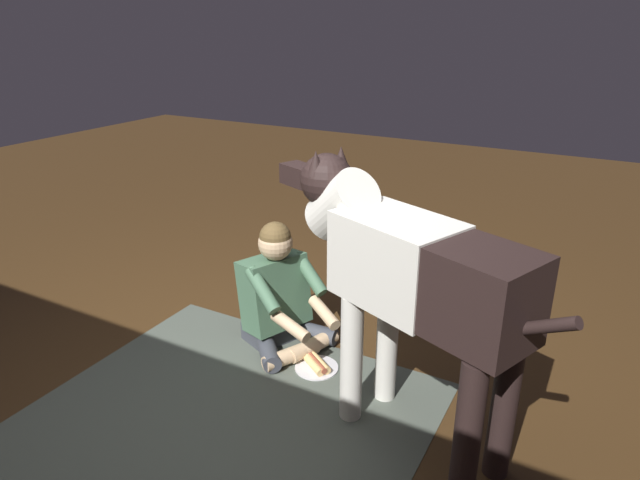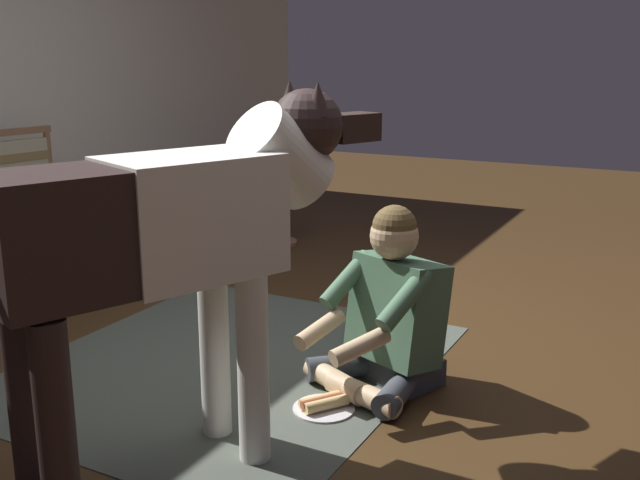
{
  "view_description": "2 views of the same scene",
  "coord_description": "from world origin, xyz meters",
  "px_view_note": "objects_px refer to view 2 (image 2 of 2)",
  "views": [
    {
      "loc": [
        -1.78,
        2.05,
        1.93
      ],
      "look_at": [
        -0.41,
        -0.46,
        0.79
      ],
      "focal_mm": 31.14,
      "sensor_mm": 36.0,
      "label": 1
    },
    {
      "loc": [
        -2.93,
        -1.69,
        1.44
      ],
      "look_at": [
        -0.56,
        -0.43,
        0.76
      ],
      "focal_mm": 41.82,
      "sensor_mm": 36.0,
      "label": 2
    }
  ],
  "objects_px": {
    "dining_chair_right_of_pair": "(35,199)",
    "large_dog": "(175,231)",
    "person_sitting_on_floor": "(388,315)",
    "round_side_table": "(273,204)",
    "hot_dog_on_plate": "(324,405)"
  },
  "relations": [
    {
      "from": "large_dog",
      "to": "round_side_table",
      "type": "height_order",
      "value": "large_dog"
    },
    {
      "from": "person_sitting_on_floor",
      "to": "dining_chair_right_of_pair",
      "type": "bearing_deg",
      "value": 81.12
    },
    {
      "from": "dining_chair_right_of_pair",
      "to": "large_dog",
      "type": "relative_size",
      "value": 0.61
    },
    {
      "from": "large_dog",
      "to": "round_side_table",
      "type": "bearing_deg",
      "value": 25.63
    },
    {
      "from": "dining_chair_right_of_pair",
      "to": "hot_dog_on_plate",
      "type": "distance_m",
      "value": 2.61
    },
    {
      "from": "person_sitting_on_floor",
      "to": "large_dog",
      "type": "distance_m",
      "value": 1.15
    },
    {
      "from": "hot_dog_on_plate",
      "to": "person_sitting_on_floor",
      "type": "bearing_deg",
      "value": -22.07
    },
    {
      "from": "dining_chair_right_of_pair",
      "to": "round_side_table",
      "type": "relative_size",
      "value": 1.88
    },
    {
      "from": "dining_chair_right_of_pair",
      "to": "large_dog",
      "type": "distance_m",
      "value": 2.61
    },
    {
      "from": "dining_chair_right_of_pair",
      "to": "large_dog",
      "type": "xyz_separation_m",
      "value": [
        -1.35,
        -2.21,
        0.32
      ]
    },
    {
      "from": "large_dog",
      "to": "round_side_table",
      "type": "xyz_separation_m",
      "value": [
        2.89,
        1.39,
        -0.55
      ]
    },
    {
      "from": "dining_chair_right_of_pair",
      "to": "hot_dog_on_plate",
      "type": "bearing_deg",
      "value": -106.93
    },
    {
      "from": "large_dog",
      "to": "hot_dog_on_plate",
      "type": "height_order",
      "value": "large_dog"
    },
    {
      "from": "large_dog",
      "to": "person_sitting_on_floor",
      "type": "bearing_deg",
      "value": -22.07
    },
    {
      "from": "round_side_table",
      "to": "dining_chair_right_of_pair",
      "type": "bearing_deg",
      "value": 151.91
    }
  ]
}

